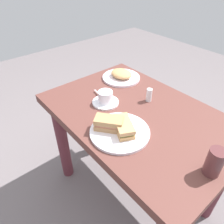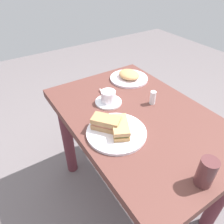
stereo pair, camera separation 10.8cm
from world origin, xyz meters
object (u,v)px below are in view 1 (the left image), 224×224
(dining_table, at_px, (136,132))
(salt_shaker, at_px, (149,95))
(side_plate, at_px, (121,78))
(sandwich_back, at_px, (109,123))
(spoon, at_px, (100,95))
(sandwich_front, at_px, (124,126))
(coffee_saucer, at_px, (106,102))
(sandwich_plate, at_px, (120,132))
(coffee_cup, at_px, (105,96))
(drinking_glass, at_px, (214,162))

(dining_table, relative_size, salt_shaker, 13.40)
(dining_table, distance_m, salt_shaker, 0.22)
(dining_table, bearing_deg, side_plate, -28.30)
(sandwich_back, height_order, spoon, sandwich_back)
(sandwich_back, bearing_deg, salt_shaker, -81.34)
(sandwich_front, relative_size, side_plate, 0.64)
(coffee_saucer, relative_size, side_plate, 0.60)
(sandwich_plate, relative_size, spoon, 2.87)
(coffee_cup, bearing_deg, drinking_glass, -178.58)
(sandwich_back, bearing_deg, spoon, -28.57)
(coffee_saucer, xyz_separation_m, salt_shaker, (-0.14, -0.20, 0.03))
(coffee_cup, height_order, drinking_glass, drinking_glass)
(dining_table, relative_size, side_plate, 4.13)
(sandwich_back, distance_m, coffee_cup, 0.23)
(coffee_saucer, xyz_separation_m, spoon, (0.07, -0.01, 0.01))
(dining_table, relative_size, sandwich_back, 7.01)
(side_plate, relative_size, drinking_glass, 2.08)
(sandwich_front, bearing_deg, dining_table, -68.38)
(sandwich_plate, height_order, coffee_cup, coffee_cup)
(coffee_cup, height_order, salt_shaker, salt_shaker)
(spoon, bearing_deg, sandwich_front, 162.30)
(coffee_saucer, height_order, coffee_cup, coffee_cup)
(sandwich_front, distance_m, sandwich_back, 0.07)
(sandwich_plate, relative_size, side_plate, 1.13)
(dining_table, xyz_separation_m, side_plate, (0.34, -0.18, 0.15))
(coffee_saucer, bearing_deg, sandwich_front, 160.26)
(dining_table, distance_m, sandwich_back, 0.28)
(side_plate, bearing_deg, sandwich_back, 131.78)
(sandwich_plate, distance_m, sandwich_back, 0.07)
(salt_shaker, bearing_deg, sandwich_back, 98.66)
(sandwich_back, xyz_separation_m, spoon, (0.26, -0.14, -0.03))
(salt_shaker, xyz_separation_m, drinking_glass, (-0.49, 0.19, 0.02))
(dining_table, height_order, coffee_cup, coffee_cup)
(sandwich_front, xyz_separation_m, sandwich_back, (0.06, 0.04, 0.01))
(coffee_cup, bearing_deg, coffee_saucer, 129.37)
(dining_table, xyz_separation_m, salt_shaker, (0.04, -0.12, 0.18))
(sandwich_back, xyz_separation_m, salt_shaker, (0.05, -0.33, -0.01))
(coffee_cup, bearing_deg, sandwich_plate, 156.32)
(dining_table, height_order, side_plate, side_plate)
(side_plate, xyz_separation_m, drinking_glass, (-0.79, 0.24, 0.05))
(sandwich_plate, relative_size, salt_shaker, 3.67)
(dining_table, xyz_separation_m, drinking_glass, (-0.45, 0.06, 0.20))
(sandwich_front, xyz_separation_m, side_plate, (0.40, -0.35, -0.03))
(sandwich_front, distance_m, coffee_saucer, 0.26)
(sandwich_plate, height_order, drinking_glass, drinking_glass)
(sandwich_back, height_order, coffee_saucer, sandwich_back)
(sandwich_plate, xyz_separation_m, sandwich_front, (-0.01, -0.01, 0.03))
(sandwich_plate, height_order, side_plate, same)
(coffee_saucer, relative_size, coffee_cup, 1.53)
(sandwich_back, bearing_deg, sandwich_plate, -149.65)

